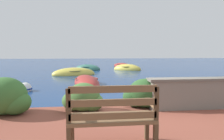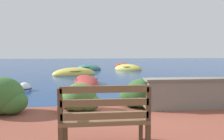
# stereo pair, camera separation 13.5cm
# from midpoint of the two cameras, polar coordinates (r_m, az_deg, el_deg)

# --- Properties ---
(ground_plane) EXTENTS (80.00, 80.00, 0.00)m
(ground_plane) POSITION_cam_midpoint_polar(r_m,az_deg,el_deg) (5.32, 7.63, -12.02)
(ground_plane) COLOR navy
(park_bench) EXTENTS (1.21, 0.48, 0.93)m
(park_bench) POSITION_cam_midpoint_polar(r_m,az_deg,el_deg) (2.81, -0.73, -12.90)
(park_bench) COLOR brown
(park_bench) RESTS_ON patio_terrace
(stone_wall) EXTENTS (2.28, 0.39, 0.73)m
(stone_wall) POSITION_cam_midpoint_polar(r_m,az_deg,el_deg) (5.17, 22.46, -6.13)
(stone_wall) COLOR slate
(stone_wall) RESTS_ON patio_terrace
(hedge_clump_far_left) EXTENTS (1.19, 0.85, 0.81)m
(hedge_clump_far_left) POSITION_cam_midpoint_polar(r_m,az_deg,el_deg) (5.00, -28.53, -6.99)
(hedge_clump_far_left) COLOR #38662D
(hedge_clump_far_left) RESTS_ON patio_terrace
(hedge_clump_left) EXTENTS (0.95, 0.69, 0.65)m
(hedge_clump_left) POSITION_cam_midpoint_polar(r_m,az_deg,el_deg) (4.68, -8.46, -8.08)
(hedge_clump_left) COLOR #426B33
(hedge_clump_left) RESTS_ON patio_terrace
(hedge_clump_centre) EXTENTS (1.03, 0.74, 0.70)m
(hedge_clump_centre) POSITION_cam_midpoint_polar(r_m,az_deg,el_deg) (4.96, 9.11, -7.03)
(hedge_clump_centre) COLOR #284C23
(hedge_clump_centre) RESTS_ON patio_terrace
(hedge_clump_right) EXTENTS (0.83, 0.60, 0.56)m
(hedge_clump_right) POSITION_cam_midpoint_polar(r_m,az_deg,el_deg) (5.45, 23.94, -6.96)
(hedge_clump_right) COLOR #38662D
(hedge_clump_right) RESTS_ON patio_terrace
(rowboat_nearest) EXTENTS (1.62, 3.16, 0.74)m
(rowboat_nearest) POSITION_cam_midpoint_polar(r_m,az_deg,el_deg) (9.76, -7.01, -3.66)
(rowboat_nearest) COLOR #9E2D28
(rowboat_nearest) RESTS_ON ground_plane
(rowboat_mid) EXTENTS (3.10, 1.95, 0.86)m
(rowboat_mid) POSITION_cam_midpoint_polar(r_m,az_deg,el_deg) (13.70, -10.46, -1.07)
(rowboat_mid) COLOR #DBC64C
(rowboat_mid) RESTS_ON ground_plane
(rowboat_far) EXTENTS (2.60, 2.12, 0.89)m
(rowboat_far) POSITION_cam_midpoint_polar(r_m,az_deg,el_deg) (17.02, 4.80, 0.24)
(rowboat_far) COLOR #DBC64C
(rowboat_far) RESTS_ON ground_plane
(rowboat_outer) EXTENTS (2.55, 2.05, 0.82)m
(rowboat_outer) POSITION_cam_midpoint_polar(r_m,az_deg,el_deg) (17.29, -6.51, 0.29)
(rowboat_outer) COLOR #336B5B
(rowboat_outer) RESTS_ON ground_plane
(rowboat_distant) EXTENTS (2.21, 2.78, 0.65)m
(rowboat_distant) POSITION_cam_midpoint_polar(r_m,az_deg,el_deg) (21.07, 3.40, 1.18)
(rowboat_distant) COLOR #9E2D28
(rowboat_distant) RESTS_ON ground_plane
(mooring_buoy) EXTENTS (0.56, 0.56, 0.50)m
(mooring_buoy) POSITION_cam_midpoint_polar(r_m,az_deg,el_deg) (8.79, -23.29, -4.88)
(mooring_buoy) COLOR white
(mooring_buoy) RESTS_ON ground_plane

